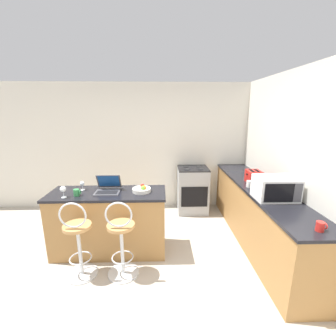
% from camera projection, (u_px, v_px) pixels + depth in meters
% --- Properties ---
extents(ground_plane, '(20.00, 20.00, 0.00)m').
position_uv_depth(ground_plane, '(141.00, 288.00, 2.68)').
color(ground_plane, '#ADA393').
extents(wall_back, '(12.00, 0.06, 2.60)m').
position_uv_depth(wall_back, '(149.00, 147.00, 4.72)').
color(wall_back, silver).
rests_on(wall_back, ground_plane).
extents(wall_right, '(0.06, 12.00, 2.60)m').
position_uv_depth(wall_right, '(330.00, 183.00, 2.41)').
color(wall_right, silver).
rests_on(wall_right, ground_plane).
extents(breakfast_bar, '(1.64, 0.61, 0.93)m').
position_uv_depth(breakfast_bar, '(109.00, 222.00, 3.29)').
color(breakfast_bar, '#9E703D').
rests_on(breakfast_bar, ground_plane).
extents(counter_right, '(0.58, 2.94, 0.93)m').
position_uv_depth(counter_right, '(257.00, 214.00, 3.54)').
color(counter_right, '#9E703D').
rests_on(counter_right, ground_plane).
extents(bar_stool_near, '(0.40, 0.40, 1.04)m').
position_uv_depth(bar_stool_near, '(78.00, 241.00, 2.76)').
color(bar_stool_near, silver).
rests_on(bar_stool_near, ground_plane).
extents(bar_stool_far, '(0.40, 0.40, 1.04)m').
position_uv_depth(bar_stool_far, '(121.00, 240.00, 2.78)').
color(bar_stool_far, silver).
rests_on(bar_stool_far, ground_plane).
extents(laptop, '(0.34, 0.33, 0.23)m').
position_uv_depth(laptop, '(108.00, 187.00, 3.20)').
color(laptop, '#47474C').
rests_on(laptop, breakfast_bar).
extents(microwave, '(0.52, 0.37, 0.30)m').
position_uv_depth(microwave, '(276.00, 188.00, 2.90)').
color(microwave, white).
rests_on(microwave, counter_right).
extents(toaster, '(0.23, 0.25, 0.20)m').
position_uv_depth(toaster, '(254.00, 177.00, 3.58)').
color(toaster, red).
rests_on(toaster, counter_right).
extents(stove_range, '(0.61, 0.57, 0.94)m').
position_uv_depth(stove_range, '(192.00, 190.00, 4.63)').
color(stove_range, '#9EA3A8').
rests_on(stove_range, ground_plane).
extents(mug_white, '(0.09, 0.08, 0.10)m').
position_uv_depth(mug_white, '(249.00, 184.00, 3.38)').
color(mug_white, white).
rests_on(mug_white, counter_right).
extents(wine_glass_short, '(0.07, 0.07, 0.13)m').
position_uv_depth(wine_glass_short, '(82.00, 184.00, 3.24)').
color(wine_glass_short, silver).
rests_on(wine_glass_short, breakfast_bar).
extents(mug_green, '(0.09, 0.08, 0.09)m').
position_uv_depth(mug_green, '(77.00, 193.00, 3.03)').
color(mug_green, '#338447').
rests_on(mug_green, breakfast_bar).
extents(fruit_bowl, '(0.26, 0.26, 0.11)m').
position_uv_depth(fruit_bowl, '(142.00, 190.00, 3.18)').
color(fruit_bowl, silver).
rests_on(fruit_bowl, breakfast_bar).
extents(wine_glass_tall, '(0.08, 0.08, 0.16)m').
position_uv_depth(wine_glass_tall, '(63.00, 189.00, 2.95)').
color(wine_glass_tall, silver).
rests_on(wine_glass_tall, breakfast_bar).
extents(mug_red, '(0.09, 0.08, 0.10)m').
position_uv_depth(mug_red, '(320.00, 226.00, 2.14)').
color(mug_red, red).
rests_on(mug_red, counter_right).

